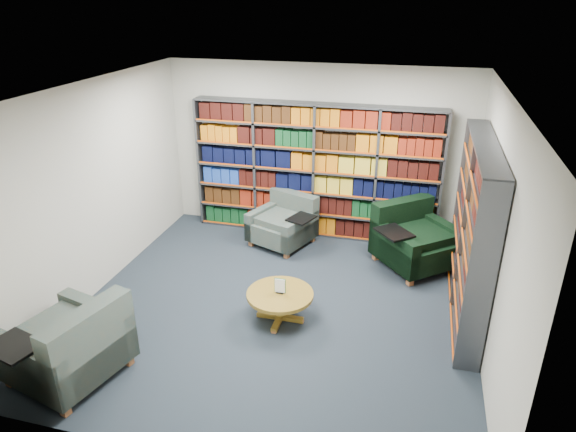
% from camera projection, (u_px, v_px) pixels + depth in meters
% --- Properties ---
extents(room_shell, '(5.02, 5.02, 2.82)m').
position_uv_depth(room_shell, '(275.00, 209.00, 6.18)').
color(room_shell, black).
rests_on(room_shell, ground).
extents(bookshelf_back, '(4.00, 0.28, 2.20)m').
position_uv_depth(bookshelf_back, '(315.00, 172.00, 8.37)').
color(bookshelf_back, '#47494F').
rests_on(bookshelf_back, ground).
extents(bookshelf_right, '(0.28, 2.50, 2.20)m').
position_uv_depth(bookshelf_right, '(472.00, 232.00, 6.29)').
color(bookshelf_right, '#47494F').
rests_on(bookshelf_right, ground).
extents(chair_teal_left, '(1.16, 1.13, 0.79)m').
position_uv_depth(chair_teal_left, '(285.00, 224.00, 8.37)').
color(chair_teal_left, '#0D3440').
rests_on(chair_teal_left, ground).
extents(chair_green_right, '(1.44, 1.44, 0.93)m').
position_uv_depth(chair_green_right, '(412.00, 241.00, 7.69)').
color(chair_green_right, black).
rests_on(chair_green_right, ground).
extents(chair_teal_front, '(1.26, 1.34, 0.94)m').
position_uv_depth(chair_teal_front, '(72.00, 349.00, 5.37)').
color(chair_teal_front, '#0D3440').
rests_on(chair_teal_front, ground).
extents(coffee_table, '(0.83, 0.83, 0.58)m').
position_uv_depth(coffee_table, '(280.00, 298.00, 6.36)').
color(coffee_table, olive).
rests_on(coffee_table, ground).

